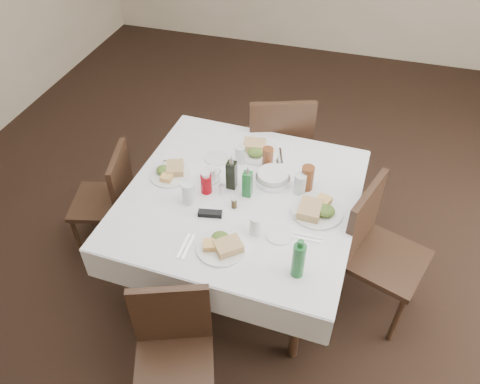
{
  "coord_description": "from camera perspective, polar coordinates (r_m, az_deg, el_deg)",
  "views": [
    {
      "loc": [
        0.4,
        -2.21,
        2.72
      ],
      "look_at": [
        -0.19,
        -0.22,
        0.8
      ],
      "focal_mm": 35.0,
      "sensor_mm": 36.0,
      "label": 1
    }
  ],
  "objects": [
    {
      "name": "ground_plane",
      "position": [
        3.53,
        3.97,
        -7.89
      ],
      "size": [
        7.0,
        7.0,
        0.0
      ],
      "primitive_type": "plane",
      "color": "black"
    },
    {
      "name": "chair_south",
      "position": [
        2.57,
        -8.12,
        -18.25
      ],
      "size": [
        0.52,
        0.52,
        0.86
      ],
      "color": "black",
      "rests_on": "ground"
    },
    {
      "name": "iced_tea_b",
      "position": [
        2.89,
        8.21,
        1.7
      ],
      "size": [
        0.08,
        0.08,
        0.17
      ],
      "color": "brown",
      "rests_on": "dining_table"
    },
    {
      "name": "chair_east",
      "position": [
        3.0,
        16.16,
        -6.2
      ],
      "size": [
        0.57,
        0.57,
        0.94
      ],
      "color": "black",
      "rests_on": "ground"
    },
    {
      "name": "cutlery_e",
      "position": [
        2.65,
        7.96,
        -5.45
      ],
      "size": [
        0.19,
        0.05,
        0.01
      ],
      "color": "silver",
      "rests_on": "dining_table"
    },
    {
      "name": "sunglasses",
      "position": [
        2.74,
        -3.66,
        -2.64
      ],
      "size": [
        0.15,
        0.07,
        0.03
      ],
      "color": "black",
      "rests_on": "dining_table"
    },
    {
      "name": "ketchup_bottle",
      "position": [
        2.85,
        -4.15,
        1.09
      ],
      "size": [
        0.07,
        0.07,
        0.15
      ],
      "color": "#9B030D",
      "rests_on": "dining_table"
    },
    {
      "name": "chair_north",
      "position": [
        3.63,
        4.73,
        6.05
      ],
      "size": [
        0.6,
        0.6,
        0.99
      ],
      "color": "black",
      "rests_on": "ground"
    },
    {
      "name": "cutlery_n",
      "position": [
        3.17,
        4.77,
        4.43
      ],
      "size": [
        0.09,
        0.17,
        0.01
      ],
      "color": "silver",
      "rests_on": "dining_table"
    },
    {
      "name": "cutlery_s",
      "position": [
        2.59,
        -6.6,
        -6.59
      ],
      "size": [
        0.05,
        0.18,
        0.01
      ],
      "color": "silver",
      "rests_on": "dining_table"
    },
    {
      "name": "pepper_shaker",
      "position": [
        2.77,
        -0.73,
        -1.29
      ],
      "size": [
        0.03,
        0.03,
        0.07
      ],
      "color": "#42331A",
      "rests_on": "dining_table"
    },
    {
      "name": "meal_east",
      "position": [
        2.78,
        9.34,
        -2.11
      ],
      "size": [
        0.31,
        0.31,
        0.07
      ],
      "color": "white",
      "rests_on": "dining_table"
    },
    {
      "name": "meal_north",
      "position": [
        3.18,
        2.13,
        5.15
      ],
      "size": [
        0.29,
        0.29,
        0.06
      ],
      "color": "white",
      "rests_on": "dining_table"
    },
    {
      "name": "water_s",
      "position": [
        2.6,
        1.92,
        -4.11
      ],
      "size": [
        0.07,
        0.07,
        0.12
      ],
      "color": "silver",
      "rests_on": "dining_table"
    },
    {
      "name": "side_plate_b",
      "position": [
        2.64,
        4.85,
        -5.19
      ],
      "size": [
        0.16,
        0.16,
        0.01
      ],
      "color": "white",
      "rests_on": "dining_table"
    },
    {
      "name": "iced_tea_a",
      "position": [
        3.03,
        3.39,
        4.18
      ],
      "size": [
        0.07,
        0.07,
        0.15
      ],
      "color": "brown",
      "rests_on": "dining_table"
    },
    {
      "name": "green_bottle",
      "position": [
        2.39,
        7.15,
        -8.19
      ],
      "size": [
        0.07,
        0.07,
        0.25
      ],
      "color": "#1D692F",
      "rests_on": "dining_table"
    },
    {
      "name": "bread_basket",
      "position": [
        2.94,
        4.03,
        1.77
      ],
      "size": [
        0.22,
        0.22,
        0.07
      ],
      "color": "silver",
      "rests_on": "dining_table"
    },
    {
      "name": "meal_west",
      "position": [
        3.03,
        -8.5,
        2.43
      ],
      "size": [
        0.26,
        0.26,
        0.06
      ],
      "color": "white",
      "rests_on": "dining_table"
    },
    {
      "name": "room_shell",
      "position": [
        2.47,
        5.93,
        18.32
      ],
      "size": [
        6.04,
        7.04,
        2.8
      ],
      "color": "#C1B393",
      "rests_on": "ground"
    },
    {
      "name": "oil_cruet_dark",
      "position": [
        2.86,
        -1.04,
        2.22
      ],
      "size": [
        0.06,
        0.06,
        0.24
      ],
      "color": "black",
      "rests_on": "dining_table"
    },
    {
      "name": "salt_shaker",
      "position": [
        2.86,
        -2.24,
        0.34
      ],
      "size": [
        0.03,
        0.03,
        0.07
      ],
      "color": "white",
      "rests_on": "dining_table"
    },
    {
      "name": "dining_table",
      "position": [
        2.92,
        0.13,
        -1.41
      ],
      "size": [
        1.45,
        1.45,
        0.76
      ],
      "color": "black",
      "rests_on": "ground"
    },
    {
      "name": "side_plate_a",
      "position": [
        3.14,
        -2.86,
        4.17
      ],
      "size": [
        0.16,
        0.16,
        0.01
      ],
      "color": "white",
      "rests_on": "dining_table"
    },
    {
      "name": "cutlery_w",
      "position": [
        3.11,
        -8.13,
        3.29
      ],
      "size": [
        0.16,
        0.06,
        0.01
      ],
      "color": "silver",
      "rests_on": "dining_table"
    },
    {
      "name": "meal_south",
      "position": [
        2.56,
        -2.19,
        -6.48
      ],
      "size": [
        0.27,
        0.27,
        0.06
      ],
      "color": "white",
      "rests_on": "dining_table"
    },
    {
      "name": "sugar_caddy",
      "position": [
        2.74,
        7.32,
        -2.6
      ],
      "size": [
        0.1,
        0.08,
        0.04
      ],
      "color": "white",
      "rests_on": "dining_table"
    },
    {
      "name": "water_n",
      "position": [
        3.07,
        0.01,
        4.56
      ],
      "size": [
        0.06,
        0.06,
        0.12
      ],
      "color": "silver",
      "rests_on": "dining_table"
    },
    {
      "name": "water_w",
      "position": [
        2.79,
        -6.32,
        -0.11
      ],
      "size": [
        0.08,
        0.08,
        0.14
      ],
      "color": "silver",
      "rests_on": "dining_table"
    },
    {
      "name": "water_e",
      "position": [
        2.87,
        7.33,
        1.01
      ],
      "size": [
        0.07,
        0.07,
        0.14
      ],
      "color": "silver",
      "rests_on": "dining_table"
    },
    {
      "name": "coffee_mug",
      "position": [
        2.96,
        -3.56,
        2.21
      ],
      "size": [
        0.12,
        0.12,
        0.09
      ],
      "color": "white",
      "rests_on": "dining_table"
    },
    {
      "name": "oil_cruet_green",
      "position": [
        2.81,
        0.91,
        1.11
      ],
      "size": [
        0.05,
        0.05,
        0.22
      ],
      "color": "#1D692F",
      "rests_on": "dining_table"
    },
    {
      "name": "chair_west",
      "position": [
        3.41,
        -15.49,
        -0.38
      ],
      "size": [
        0.48,
        0.48,
        0.84
      ],
      "color": "black",
      "rests_on": "ground"
    }
  ]
}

